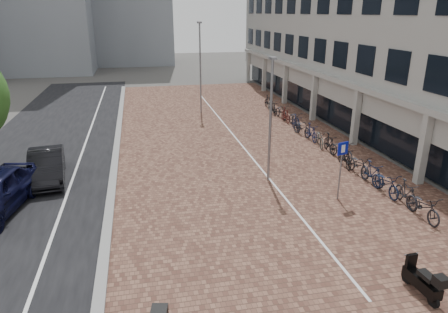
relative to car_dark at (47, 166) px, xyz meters
The scene contains 12 objects.
ground 11.48m from the car_dark, 44.92° to the right, with size 140.00×140.00×0.00m, color #474442.
plaza_brick 10.86m from the car_dark, 21.15° to the left, with size 14.50×42.00×0.04m, color brown.
street_asphalt 4.08m from the car_dark, 102.83° to the left, with size 8.00×50.00×0.03m, color black.
curb 4.98m from the car_dark, 52.43° to the left, with size 0.35×42.00×0.14m, color gray.
lane_line 4.13m from the car_dark, 74.17° to the left, with size 0.12×44.00×0.00m, color white.
parking_line 11.05m from the car_dark, 20.78° to the left, with size 0.10×30.00×0.00m, color white.
car_dark is the anchor object (origin of this frame).
scooter_mid 16.21m from the car_dark, 43.07° to the right, with size 0.47×1.50×1.03m, color black, non-canonical shape.
parking_sign 13.42m from the car_dark, 21.49° to the right, with size 0.52×0.20×2.58m.
lamp_near 10.67m from the car_dark, 12.38° to the right, with size 0.12×0.12×5.67m, color slate.
lamp_far 15.16m from the car_dark, 51.85° to the left, with size 0.12×0.12×6.82m, color slate.
bike_row 15.04m from the car_dark, ahead, with size 1.36×21.42×1.05m.
Camera 1 is at (-3.65, -11.10, 7.54)m, focal length 32.53 mm.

